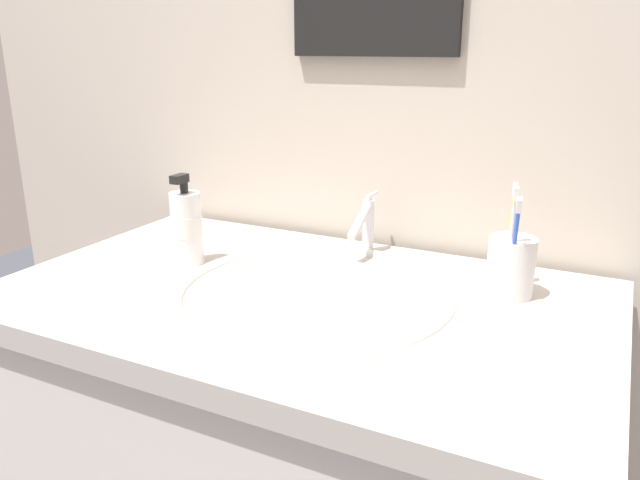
{
  "coord_description": "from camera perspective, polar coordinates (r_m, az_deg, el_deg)",
  "views": [
    {
      "loc": [
        0.49,
        -0.89,
        1.29
      ],
      "look_at": [
        0.03,
        0.04,
        0.96
      ],
      "focal_mm": 34.53,
      "sensor_mm": 36.0,
      "label": 1
    }
  ],
  "objects": [
    {
      "name": "soap_dispenser",
      "position": [
        1.25,
        -12.26,
        1.21
      ],
      "size": [
        0.06,
        0.06,
        0.18
      ],
      "color": "white",
      "rests_on": "vanity_counter"
    },
    {
      "name": "faucet",
      "position": [
        1.28,
        4.27,
        1.58
      ],
      "size": [
        0.02,
        0.14,
        0.12
      ],
      "color": "silver",
      "rests_on": "sink_basin"
    },
    {
      "name": "toothbrush_blue",
      "position": [
        1.07,
        17.59,
        -0.17
      ],
      "size": [
        0.02,
        0.05,
        0.18
      ],
      "color": "blue",
      "rests_on": "toothbrush_cup"
    },
    {
      "name": "toothbrush_white",
      "position": [
        1.07,
        17.32,
        0.38
      ],
      "size": [
        0.01,
        0.02,
        0.19
      ],
      "color": "white",
      "rests_on": "toothbrush_cup"
    },
    {
      "name": "toothbrush_yellow",
      "position": [
        1.13,
        17.32,
        0.96
      ],
      "size": [
        0.01,
        0.03,
        0.19
      ],
      "color": "yellow",
      "rests_on": "toothbrush_cup"
    },
    {
      "name": "tiled_wall_back",
      "position": [
        1.35,
        5.35,
        13.78
      ],
      "size": [
        2.27,
        0.04,
        2.4
      ],
      "primitive_type": "cube",
      "color": "beige",
      "rests_on": "ground"
    },
    {
      "name": "sink_basin",
      "position": [
        1.11,
        -0.69,
        -7.1
      ],
      "size": [
        0.5,
        0.5,
        0.13
      ],
      "color": "white",
      "rests_on": "vanity_counter"
    },
    {
      "name": "toothbrush_cup",
      "position": [
        1.12,
        17.27,
        -2.38
      ],
      "size": [
        0.08,
        0.08,
        0.1
      ],
      "primitive_type": "cylinder",
      "color": "white",
      "rests_on": "vanity_counter"
    }
  ]
}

